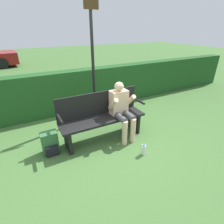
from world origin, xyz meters
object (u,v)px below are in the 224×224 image
object	(u,v)px
park_bench	(102,116)
signpost	(93,59)
water_bottle	(144,150)
backpack	(50,143)
person_seated	(121,108)

from	to	relation	value
park_bench	signpost	world-z (taller)	signpost
park_bench	water_bottle	xyz separation A→B (m)	(0.43, -0.90, -0.40)
park_bench	signpost	xyz separation A→B (m)	(0.26, 0.97, 1.00)
park_bench	backpack	distance (m)	1.13
water_bottle	backpack	bearing A→B (deg)	149.57
backpack	signpost	world-z (taller)	signpost
person_seated	water_bottle	size ratio (longest dim) A/B	5.15
person_seated	water_bottle	world-z (taller)	person_seated
backpack	signpost	size ratio (longest dim) A/B	0.16
park_bench	signpost	bearing A→B (deg)	75.10
backpack	signpost	xyz separation A→B (m)	(1.35, 0.98, 1.30)
park_bench	water_bottle	bearing A→B (deg)	-64.65
backpack	signpost	distance (m)	2.11
person_seated	backpack	world-z (taller)	person_seated
park_bench	water_bottle	size ratio (longest dim) A/B	7.68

